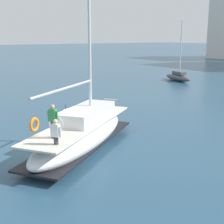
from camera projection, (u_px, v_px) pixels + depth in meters
ground_plane at (56, 150)px, 17.56m from camera, size 400.00×400.00×0.00m
main_sailboat at (82, 132)px, 17.63m from camera, size 7.41×9.27×14.20m
moored_catamaran at (178, 77)px, 44.09m from camera, size 5.65×2.50×7.91m
mooring_buoy at (66, 112)px, 25.60m from camera, size 0.53×0.53×0.86m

